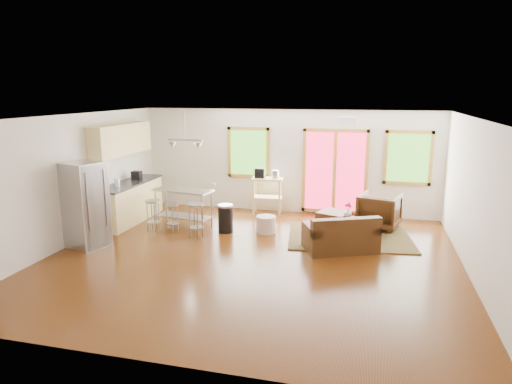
% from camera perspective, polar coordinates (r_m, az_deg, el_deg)
% --- Properties ---
extents(floor, '(7.50, 7.00, 0.02)m').
position_cam_1_polar(floor, '(8.58, -0.50, -8.34)').
color(floor, '#3E1D07').
rests_on(floor, ground).
extents(ceiling, '(7.50, 7.00, 0.02)m').
position_cam_1_polar(ceiling, '(8.02, -0.53, 9.42)').
color(ceiling, white).
rests_on(ceiling, ground).
extents(back_wall, '(7.50, 0.02, 2.60)m').
position_cam_1_polar(back_wall, '(11.57, 3.92, 3.84)').
color(back_wall, silver).
rests_on(back_wall, ground).
extents(left_wall, '(0.02, 7.00, 2.60)m').
position_cam_1_polar(left_wall, '(9.83, -22.22, 1.37)').
color(left_wall, silver).
rests_on(left_wall, ground).
extents(right_wall, '(0.02, 7.00, 2.60)m').
position_cam_1_polar(right_wall, '(8.13, 26.08, -1.18)').
color(right_wall, silver).
rests_on(right_wall, ground).
extents(front_wall, '(7.50, 0.02, 2.60)m').
position_cam_1_polar(front_wall, '(5.02, -10.87, -8.09)').
color(front_wall, silver).
rests_on(front_wall, ground).
extents(window_left, '(1.10, 0.05, 1.30)m').
position_cam_1_polar(window_left, '(11.71, -0.94, 4.96)').
color(window_left, '#2E5D1A').
rests_on(window_left, back_wall).
extents(french_doors, '(1.60, 0.05, 2.10)m').
position_cam_1_polar(french_doors, '(11.41, 9.80, 2.54)').
color(french_doors, '#C01B3E').
rests_on(french_doors, back_wall).
extents(window_right, '(1.10, 0.05, 1.30)m').
position_cam_1_polar(window_right, '(11.35, 18.48, 4.07)').
color(window_right, '#2E5D1A').
rests_on(window_right, back_wall).
extents(rug, '(2.78, 2.28, 0.03)m').
position_cam_1_polar(rug, '(9.95, 11.57, -5.47)').
color(rug, '#38552F').
rests_on(rug, floor).
extents(loveseat, '(1.55, 1.26, 0.72)m').
position_cam_1_polar(loveseat, '(9.02, 10.57, -5.50)').
color(loveseat, '#321D0C').
rests_on(loveseat, floor).
extents(coffee_table, '(1.09, 0.87, 0.38)m').
position_cam_1_polar(coffee_table, '(9.90, 12.17, -3.71)').
color(coffee_table, '#3E2710').
rests_on(coffee_table, floor).
extents(armchair, '(1.03, 0.99, 0.87)m').
position_cam_1_polar(armchair, '(10.63, 15.17, -2.11)').
color(armchair, '#321D0C').
rests_on(armchair, floor).
extents(ottoman, '(0.81, 0.81, 0.42)m').
position_cam_1_polar(ottoman, '(10.34, 9.74, -3.56)').
color(ottoman, '#321D0C').
rests_on(ottoman, floor).
extents(pouf, '(0.52, 0.52, 0.38)m').
position_cam_1_polar(pouf, '(9.99, 1.26, -4.08)').
color(pouf, beige).
rests_on(pouf, floor).
extents(vase, '(0.23, 0.24, 0.31)m').
position_cam_1_polar(vase, '(9.97, 11.42, -2.44)').
color(vase, silver).
rests_on(vase, coffee_table).
extents(cabinets, '(0.64, 2.24, 2.30)m').
position_cam_1_polar(cabinets, '(11.15, -15.80, 1.11)').
color(cabinets, '#DCC174').
rests_on(cabinets, floor).
extents(refrigerator, '(0.85, 0.84, 1.70)m').
position_cam_1_polar(refrigerator, '(9.56, -20.52, -1.54)').
color(refrigerator, '#B7BABC').
rests_on(refrigerator, floor).
extents(island, '(1.43, 0.76, 0.86)m').
position_cam_1_polar(island, '(10.53, -9.07, -1.11)').
color(island, '#B7BABC').
rests_on(island, floor).
extents(cup, '(0.13, 0.11, 0.11)m').
position_cam_1_polar(cup, '(10.23, -5.34, 0.98)').
color(cup, white).
rests_on(cup, island).
extents(bar_stool_a, '(0.36, 0.36, 0.71)m').
position_cam_1_polar(bar_stool_a, '(10.25, -12.77, -2.00)').
color(bar_stool_a, '#B7BABC').
rests_on(bar_stool_a, floor).
extents(bar_stool_b, '(0.38, 0.38, 0.63)m').
position_cam_1_polar(bar_stool_b, '(10.16, -10.44, -2.35)').
color(bar_stool_b, '#B7BABC').
rests_on(bar_stool_b, floor).
extents(bar_stool_c, '(0.40, 0.40, 0.74)m').
position_cam_1_polar(bar_stool_c, '(9.66, -7.55, -2.54)').
color(bar_stool_c, '#B7BABC').
rests_on(bar_stool_c, floor).
extents(trash_can, '(0.44, 0.44, 0.62)m').
position_cam_1_polar(trash_can, '(10.04, -3.83, -3.29)').
color(trash_can, black).
rests_on(trash_can, floor).
extents(kitchen_cart, '(0.80, 0.55, 1.16)m').
position_cam_1_polar(kitchen_cart, '(11.39, 1.33, 1.14)').
color(kitchen_cart, '#DCC174').
rests_on(kitchen_cart, floor).
extents(ceiling_flush, '(0.35, 0.35, 0.12)m').
position_cam_1_polar(ceiling_flush, '(8.37, 11.32, 8.76)').
color(ceiling_flush, white).
rests_on(ceiling_flush, ceiling).
extents(pendant_light, '(0.80, 0.18, 0.79)m').
position_cam_1_polar(pendant_light, '(10.12, -8.84, 5.88)').
color(pendant_light, gray).
rests_on(pendant_light, ceiling).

